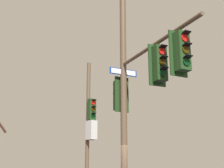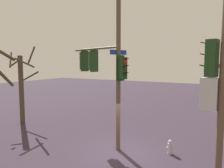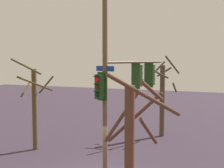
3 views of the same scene
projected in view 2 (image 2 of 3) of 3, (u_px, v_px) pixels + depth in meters
ground_plane at (119, 152)px, 11.07m from camera, size 80.00×80.00×0.00m
main_signal_pole_assembly at (106, 54)px, 11.50m from camera, size 4.72×4.36×9.78m
secondary_pole_assembly at (216, 87)px, 6.30m from camera, size 0.75×0.45×7.36m
fire_hydrant at (170, 147)px, 10.85m from camera, size 0.38×0.24×0.73m
bare_tree_corner at (22, 86)px, 16.05m from camera, size 2.10×2.12×5.79m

